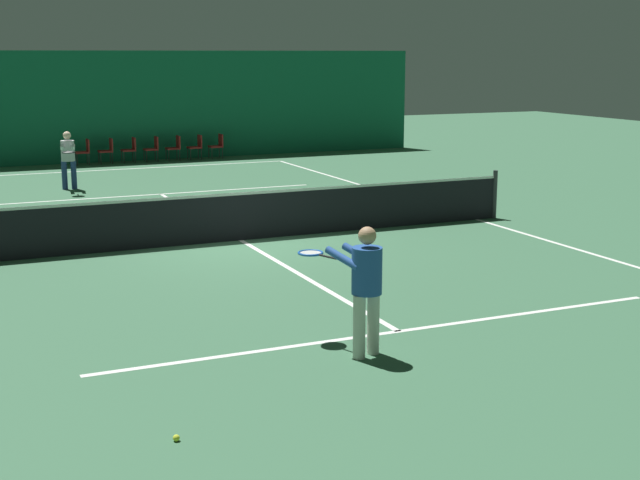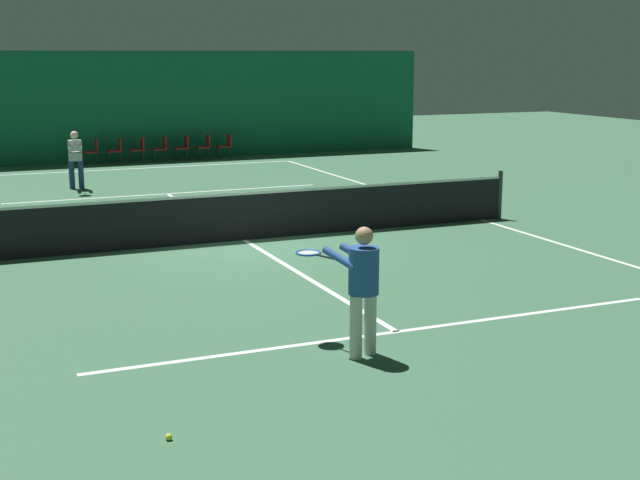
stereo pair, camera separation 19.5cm
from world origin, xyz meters
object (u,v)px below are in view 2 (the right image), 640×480
tennis_net (244,215)px  player_near (361,281)px  courtside_chair_5 (205,145)px  courtside_chair_2 (139,148)px  tennis_ball (169,437)px  courtside_chair_4 (183,146)px  courtside_chair_3 (161,147)px  courtside_chair_0 (93,150)px  player_far (75,155)px  courtside_chair_6 (226,144)px  courtside_chair_1 (116,149)px

tennis_net → player_near: size_ratio=7.50×
courtside_chair_5 → courtside_chair_2: bearing=-90.0°
tennis_net → tennis_ball: bearing=-112.7°
player_near → courtside_chair_4: bearing=-29.1°
courtside_chair_3 → courtside_chair_0: bearing=-90.0°
courtside_chair_4 → tennis_ball: bearing=-14.9°
player_far → courtside_chair_2: 6.05m
courtside_chair_6 → tennis_ball: bearing=-18.5°
courtside_chair_1 → courtside_chair_3: same height
player_far → courtside_chair_2: player_far is taller
player_far → player_near: bearing=11.9°
courtside_chair_2 → tennis_net: bearing=-3.2°
courtside_chair_4 → player_near: bearing=-8.6°
courtside_chair_0 → courtside_chair_3: bearing=90.0°
player_near → courtside_chair_6: player_near is taller
courtside_chair_6 → courtside_chair_3: bearing=-90.0°
tennis_net → player_near: bearing=-96.8°
courtside_chair_1 → courtside_chair_2: 0.76m
courtside_chair_0 → courtside_chair_5: size_ratio=1.00×
tennis_net → courtside_chair_6: 14.07m
courtside_chair_3 → courtside_chair_4: same height
courtside_chair_0 → tennis_ball: bearing=-7.3°
courtside_chair_3 → courtside_chair_6: same height
courtside_chair_5 → courtside_chair_3: bearing=-90.0°
courtside_chair_6 → courtside_chair_1: bearing=-90.0°
tennis_net → courtside_chair_2: size_ratio=14.29×
tennis_ball → player_near: bearing=28.6°
tennis_net → player_near: (-0.85, -7.05, 0.42)m
player_near → courtside_chair_2: 20.66m
player_near → courtside_chair_3: 20.73m
player_far → courtside_chair_6: player_far is taller
courtside_chair_3 → player_near: bearing=-6.6°
tennis_net → courtside_chair_0: bearing=93.2°
courtside_chair_2 → courtside_chair_4: same height
courtside_chair_1 → player_near: bearing=-2.4°
courtside_chair_0 → tennis_net: bearing=3.2°
courtside_chair_1 → courtside_chair_2: size_ratio=1.00×
player_far → courtside_chair_0: (1.28, 5.35, -0.42)m
courtside_chair_4 → courtside_chair_5: same height
courtside_chair_1 → courtside_chair_6: size_ratio=1.00×
courtside_chair_6 → courtside_chair_0: bearing=-90.0°
tennis_net → tennis_ball: 9.26m
tennis_net → courtside_chair_0: (-0.76, 13.54, -0.03)m
player_near → courtside_chair_0: player_near is taller
player_far → courtside_chair_5: player_far is taller
tennis_net → tennis_ball: size_ratio=181.82×
courtside_chair_4 → courtside_chair_6: (1.52, 0.00, 0.00)m
player_near → courtside_chair_0: size_ratio=1.91×
courtside_chair_2 → courtside_chair_0: bearing=-90.0°
tennis_net → player_far: (-2.04, 8.20, 0.40)m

